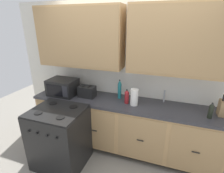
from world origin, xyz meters
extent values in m
plane|color=gray|center=(0.00, 0.00, 0.00)|extent=(8.00, 8.00, 0.00)
cube|color=silver|center=(0.00, 0.62, 1.23)|extent=(4.20, 0.05, 2.46)
cube|color=white|center=(0.00, 0.60, 1.12)|extent=(3.00, 0.01, 0.40)
cube|color=tan|center=(-0.78, 0.43, 1.89)|extent=(1.45, 0.34, 0.95)
cube|color=#A58052|center=(-0.78, 0.26, 1.89)|extent=(1.42, 0.01, 0.89)
cube|color=tan|center=(0.78, 0.43, 1.89)|extent=(1.45, 0.34, 0.95)
cube|color=#A58052|center=(0.78, 0.26, 1.89)|extent=(1.42, 0.01, 0.89)
cube|color=black|center=(0.00, 0.33, 0.05)|extent=(2.94, 0.48, 0.10)
cube|color=tan|center=(0.00, 0.30, 0.49)|extent=(3.00, 0.60, 0.78)
cube|color=#A88354|center=(-1.13, 0.00, 0.49)|extent=(0.69, 0.01, 0.71)
cube|color=black|center=(-1.13, -0.02, 0.48)|extent=(0.10, 0.01, 0.01)
cube|color=#A88354|center=(-0.38, 0.00, 0.49)|extent=(0.69, 0.01, 0.71)
cube|color=black|center=(-0.38, -0.02, 0.48)|extent=(0.10, 0.01, 0.01)
cube|color=#A88354|center=(0.38, 0.00, 0.49)|extent=(0.69, 0.01, 0.71)
cube|color=black|center=(0.38, -0.02, 0.48)|extent=(0.10, 0.01, 0.01)
cube|color=#A88354|center=(1.13, 0.00, 0.49)|extent=(0.69, 0.01, 0.71)
cube|color=black|center=(1.13, -0.02, 0.48)|extent=(0.10, 0.01, 0.01)
cube|color=#333338|center=(0.00, 0.30, 0.90)|extent=(3.03, 0.63, 0.04)
cube|color=#A8AAAF|center=(0.63, 0.33, 0.90)|extent=(0.56, 0.38, 0.02)
cube|color=black|center=(-0.80, -0.33, 0.46)|extent=(0.76, 0.66, 0.92)
cube|color=black|center=(-0.80, -0.33, 0.93)|extent=(0.74, 0.65, 0.02)
cylinder|color=black|center=(-0.98, -0.49, 0.94)|extent=(0.12, 0.12, 0.01)
cylinder|color=black|center=(-0.62, -0.49, 0.94)|extent=(0.12, 0.12, 0.01)
cylinder|color=black|center=(-0.98, -0.17, 0.94)|extent=(0.12, 0.12, 0.01)
cylinder|color=black|center=(-0.62, -0.17, 0.94)|extent=(0.12, 0.12, 0.01)
cylinder|color=black|center=(-1.02, -0.67, 0.75)|extent=(0.03, 0.02, 0.03)
cylinder|color=black|center=(-0.88, -0.67, 0.75)|extent=(0.03, 0.02, 0.03)
cylinder|color=black|center=(-0.72, -0.67, 0.75)|extent=(0.03, 0.02, 0.03)
cylinder|color=black|center=(-0.58, -0.67, 0.75)|extent=(0.03, 0.02, 0.03)
cube|color=black|center=(-1.07, 0.24, 1.06)|extent=(0.48, 0.36, 0.28)
cube|color=black|center=(-1.11, 0.06, 1.06)|extent=(0.31, 0.01, 0.19)
cube|color=#28282D|center=(-0.91, 0.06, 1.06)|extent=(0.10, 0.01, 0.19)
cube|color=black|center=(-0.63, 0.29, 1.01)|extent=(0.28, 0.18, 0.19)
cube|color=black|center=(-0.68, 0.29, 1.10)|extent=(0.02, 0.13, 0.01)
cube|color=black|center=(-0.58, 0.29, 1.10)|extent=(0.02, 0.13, 0.01)
cube|color=#9C794E|center=(1.41, 0.33, 1.03)|extent=(0.11, 0.14, 0.22)
cylinder|color=black|center=(1.38, 0.32, 1.18)|extent=(0.02, 0.02, 0.09)
cylinder|color=#B2B5BA|center=(0.63, 0.51, 1.02)|extent=(0.02, 0.02, 0.20)
cylinder|color=white|center=(0.20, 0.25, 1.05)|extent=(0.12, 0.12, 0.26)
cylinder|color=#1E707A|center=(-0.08, 0.41, 1.05)|extent=(0.06, 0.06, 0.26)
cone|color=#1E707A|center=(-0.08, 0.41, 1.21)|extent=(0.05, 0.05, 0.06)
cylinder|color=black|center=(-0.08, 0.41, 1.23)|extent=(0.02, 0.02, 0.02)
cylinder|color=black|center=(1.24, 0.20, 1.01)|extent=(0.06, 0.06, 0.18)
cone|color=black|center=(1.24, 0.20, 1.12)|extent=(0.06, 0.06, 0.05)
cylinder|color=black|center=(1.24, 0.20, 1.13)|extent=(0.02, 0.02, 0.02)
cylinder|color=maroon|center=(0.08, 0.27, 1.01)|extent=(0.07, 0.07, 0.18)
cone|color=maroon|center=(0.08, 0.27, 1.12)|extent=(0.06, 0.06, 0.05)
cylinder|color=black|center=(0.08, 0.27, 1.14)|extent=(0.02, 0.02, 0.02)
camera|label=1|loc=(0.67, -2.12, 2.12)|focal=27.37mm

